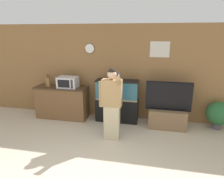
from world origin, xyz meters
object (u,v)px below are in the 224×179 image
(counter_island, at_px, (62,102))
(tv_on_stand, at_px, (167,114))
(person_standing, at_px, (111,103))
(microwave, at_px, (68,82))
(knife_block, at_px, (48,82))
(aquarium_on_stand, at_px, (117,101))
(potted_plant, at_px, (218,114))

(counter_island, distance_m, tv_on_stand, 2.91)
(counter_island, xyz_separation_m, person_standing, (1.62, -0.91, 0.40))
(microwave, xyz_separation_m, knife_block, (-0.57, -0.04, -0.01))
(aquarium_on_stand, height_order, person_standing, person_standing)
(tv_on_stand, height_order, potted_plant, tv_on_stand)
(microwave, distance_m, aquarium_on_stand, 1.45)
(aquarium_on_stand, relative_size, potted_plant, 1.62)
(counter_island, xyz_separation_m, microwave, (0.22, -0.01, 0.60))
(aquarium_on_stand, height_order, potted_plant, aquarium_on_stand)
(counter_island, height_order, knife_block, knife_block)
(tv_on_stand, distance_m, person_standing, 1.60)
(counter_island, xyz_separation_m, potted_plant, (4.16, 0.10, -0.05))
(counter_island, bearing_deg, microwave, -3.70)
(knife_block, height_order, potted_plant, knife_block)
(potted_plant, bearing_deg, knife_block, -178.02)
(microwave, xyz_separation_m, aquarium_on_stand, (1.36, 0.11, -0.48))
(counter_island, distance_m, knife_block, 0.69)
(tv_on_stand, bearing_deg, knife_block, 179.33)
(microwave, relative_size, aquarium_on_stand, 0.46)
(person_standing, bearing_deg, knife_block, 156.53)
(microwave, distance_m, knife_block, 0.57)
(aquarium_on_stand, bearing_deg, counter_island, -176.65)
(knife_block, height_order, person_standing, person_standing)
(person_standing, distance_m, potted_plant, 2.77)
(tv_on_stand, relative_size, potted_plant, 1.70)
(counter_island, height_order, aquarium_on_stand, aquarium_on_stand)
(knife_block, xyz_separation_m, tv_on_stand, (3.26, -0.04, -0.69))
(potted_plant, bearing_deg, person_standing, -158.21)
(counter_island, distance_m, potted_plant, 4.16)
(knife_block, bearing_deg, person_standing, -23.47)
(counter_island, height_order, tv_on_stand, tv_on_stand)
(aquarium_on_stand, relative_size, person_standing, 0.70)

